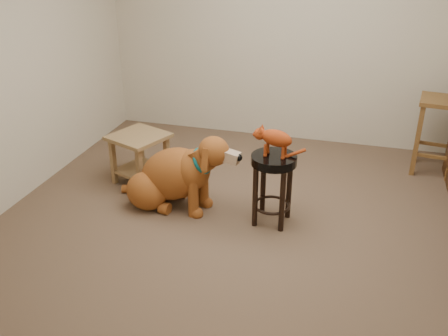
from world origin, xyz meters
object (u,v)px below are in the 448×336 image
(padded_stool, at_px, (273,175))
(wood_stool, at_px, (437,134))
(golden_retriever, at_px, (174,176))
(tabby_kitten, at_px, (274,139))
(side_table, at_px, (140,151))

(padded_stool, relative_size, wood_stool, 0.79)
(golden_retriever, relative_size, tabby_kitten, 2.76)
(wood_stool, height_order, side_table, wood_stool)
(padded_stool, relative_size, tabby_kitten, 1.40)
(wood_stool, xyz_separation_m, golden_retriever, (-2.33, -1.41, -0.11))
(padded_stool, relative_size, side_table, 0.99)
(side_table, height_order, golden_retriever, golden_retriever)
(golden_retriever, bearing_deg, padded_stool, 5.97)
(side_table, distance_m, tabby_kitten, 1.51)
(wood_stool, relative_size, side_table, 1.25)
(padded_stool, distance_m, tabby_kitten, 0.33)
(golden_retriever, height_order, tabby_kitten, tabby_kitten)
(padded_stool, relative_size, golden_retriever, 0.51)
(side_table, bearing_deg, golden_retriever, -35.33)
(side_table, xyz_separation_m, tabby_kitten, (1.39, -0.39, 0.45))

